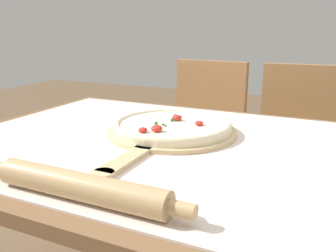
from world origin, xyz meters
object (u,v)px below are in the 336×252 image
object	(u,v)px
rolling_pin	(81,187)
chair_right	(299,151)
pizza_peel	(169,133)
chair_left	(202,138)
pizza	(172,125)

from	to	relation	value
rolling_pin	chair_right	size ratio (longest dim) A/B	0.48
pizza_peel	chair_left	size ratio (longest dim) A/B	0.62
pizza_peel	chair_right	xyz separation A→B (m)	(0.31, 0.74, -0.24)
pizza	pizza_peel	bearing A→B (deg)	-90.19
pizza_peel	pizza	xyz separation A→B (m)	(0.00, 0.02, 0.02)
chair_left	chair_right	size ratio (longest dim) A/B	1.00
pizza_peel	chair_left	world-z (taller)	chair_left
pizza	chair_right	bearing A→B (deg)	66.97
rolling_pin	chair_right	bearing A→B (deg)	76.44
pizza	rolling_pin	size ratio (longest dim) A/B	0.79
chair_left	chair_right	xyz separation A→B (m)	(0.47, 0.00, 0.00)
pizza_peel	pizza	size ratio (longest dim) A/B	1.63
pizza	chair_right	world-z (taller)	chair_right
rolling_pin	chair_right	xyz separation A→B (m)	(0.28, 1.17, -0.26)
pizza	chair_left	size ratio (longest dim) A/B	0.38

